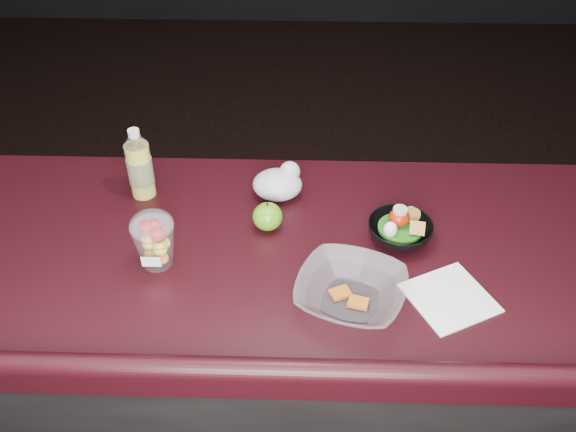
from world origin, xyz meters
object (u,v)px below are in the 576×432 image
Objects in this scene: green_apple at (268,217)px; snack_bowl at (400,230)px; fruit_cup at (154,239)px; lemonade_bottle at (140,168)px; takeout_bowl at (351,292)px.

snack_bowl is (0.31, -0.03, -0.01)m from green_apple.
fruit_cup is 0.27m from green_apple.
takeout_bowl is (0.51, -0.35, -0.05)m from lemonade_bottle.
lemonade_bottle is 2.56× the size of green_apple.
takeout_bowl is (0.19, -0.23, -0.01)m from green_apple.
fruit_cup is 0.56m from snack_bowl.
lemonade_bottle is 0.35m from green_apple.
takeout_bowl is at bearing -34.90° from lemonade_bottle.
takeout_bowl is at bearing -51.33° from green_apple.
snack_bowl is at bearing 9.92° from fruit_cup.
lemonade_bottle is at bearing 166.23° from snack_bowl.
green_apple is 0.43× the size of snack_bowl.
snack_bowl reaches higher than green_apple.
fruit_cup is 1.84× the size of green_apple.
lemonade_bottle is 1.39× the size of fruit_cup.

